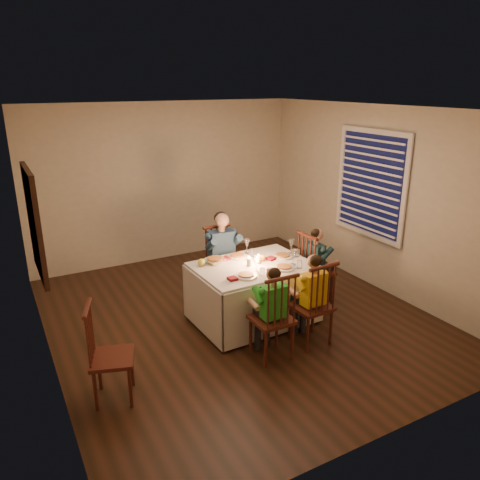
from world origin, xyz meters
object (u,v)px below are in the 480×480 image
chair_end (314,302)px  chair_extra (116,397)px  dining_table (253,281)px  child_green (271,356)px  child_teal (314,302)px  serving_bowl (215,261)px  child_yellow (309,341)px  chair_near_right (309,341)px  chair_near_left (271,356)px  adult (223,298)px  chair_adult (223,298)px

chair_end → chair_extra: size_ratio=1.03×
chair_end → chair_extra: chair_end is taller
dining_table → chair_extra: dining_table is taller
child_green → child_teal: size_ratio=1.00×
dining_table → serving_bowl: serving_bowl is taller
child_yellow → child_teal: size_ratio=1.02×
chair_near_right → chair_end: 1.04m
chair_near_left → adult: 1.57m
chair_extra → dining_table: bearing=-51.1°
dining_table → serving_bowl: bearing=142.3°
chair_extra → serving_bowl: bearing=-38.8°
child_teal → chair_near_left: bearing=120.8°
chair_extra → child_green: size_ratio=0.93×
dining_table → chair_end: size_ratio=1.44×
chair_near_left → adult: (0.19, 1.56, 0.00)m
chair_adult → chair_near_right: 1.57m
chair_near_right → adult: adult is taller
child_yellow → child_teal: 1.04m
child_yellow → chair_near_right: bearing=180.0°
chair_adult → child_yellow: 1.57m
adult → child_yellow: size_ratio=1.14×
child_green → chair_extra: bearing=-2.9°
chair_near_right → child_yellow: 0.00m
child_green → serving_bowl: serving_bowl is taller
dining_table → adult: dining_table is taller
chair_adult → chair_extra: 2.38m
chair_extra → child_yellow: child_yellow is taller
chair_near_right → child_teal: child_teal is taller
serving_bowl → dining_table: bearing=-35.7°
child_green → child_yellow: size_ratio=0.98×
chair_end → serving_bowl: bearing=75.8°
chair_end → chair_near_right: bearing=136.5°
child_yellow → chair_adult: bearing=-78.8°
chair_near_left → child_teal: child_teal is taller
dining_table → chair_extra: size_ratio=1.49×
serving_bowl → child_green: bearing=-82.5°
chair_near_right → child_green: size_ratio=0.96×
adult → child_teal: size_ratio=1.17×
child_teal → chair_near_right: bearing=136.5°
chair_near_left → child_yellow: size_ratio=0.94×
dining_table → adult: size_ratio=1.19×
adult → child_green: bearing=-94.6°
chair_near_right → adult: size_ratio=0.82×
chair_near_left → child_yellow: 0.56m
chair_near_right → adult: (-0.37, 1.52, 0.00)m
chair_end → child_teal: (0.00, 0.00, 0.00)m
adult → child_yellow: bearing=-74.1°
chair_near_right → chair_extra: chair_near_right is taller
chair_adult → chair_end: size_ratio=1.00×
chair_extra → child_yellow: bearing=-72.9°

